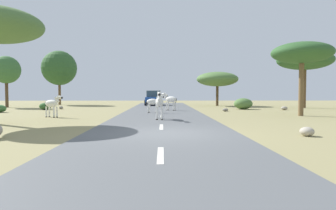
% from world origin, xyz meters
% --- Properties ---
extents(ground_plane, '(90.00, 90.00, 0.00)m').
position_xyz_m(ground_plane, '(0.00, 0.00, 0.00)').
color(ground_plane, '#8E8456').
extents(road, '(6.00, 64.00, 0.05)m').
position_xyz_m(road, '(-0.24, 0.00, 0.03)').
color(road, '#56595B').
rests_on(road, ground_plane).
extents(lane_markings, '(0.16, 56.00, 0.01)m').
position_xyz_m(lane_markings, '(-0.24, -1.00, 0.05)').
color(lane_markings, silver).
rests_on(lane_markings, road).
extents(zebra_0, '(0.46, 1.75, 1.65)m').
position_xyz_m(zebra_0, '(-0.36, 5.76, 1.03)').
color(zebra_0, silver).
rests_on(zebra_0, road).
extents(zebra_1, '(1.43, 0.89, 1.45)m').
position_xyz_m(zebra_1, '(-7.24, 7.87, 0.86)').
color(zebra_1, silver).
rests_on(zebra_1, ground_plane).
extents(zebra_2, '(1.45, 1.14, 1.55)m').
position_xyz_m(zebra_2, '(0.46, 14.19, 0.98)').
color(zebra_2, silver).
rests_on(zebra_2, road).
extents(zebra_3, '(1.41, 0.69, 1.38)m').
position_xyz_m(zebra_3, '(-0.85, 11.20, 0.87)').
color(zebra_3, silver).
rests_on(zebra_3, road).
extents(car_0, '(2.09, 4.37, 1.74)m').
position_xyz_m(car_0, '(-1.22, 24.68, 0.85)').
color(car_0, '#1E479E').
rests_on(car_0, road).
extents(tree_0, '(4.04, 4.04, 4.98)m').
position_xyz_m(tree_0, '(9.25, 8.76, 4.23)').
color(tree_0, brown).
rests_on(tree_0, ground_plane).
extents(tree_1, '(4.35, 4.35, 6.83)m').
position_xyz_m(tree_1, '(-13.24, 26.84, 4.64)').
color(tree_1, brown).
rests_on(tree_1, ground_plane).
extents(tree_2, '(2.87, 2.87, 5.38)m').
position_xyz_m(tree_2, '(-16.50, 20.28, 3.92)').
color(tree_2, '#4C3823').
rests_on(tree_2, ground_plane).
extents(tree_3, '(4.85, 4.85, 3.98)m').
position_xyz_m(tree_3, '(6.25, 23.61, 3.12)').
color(tree_3, '#4C3823').
rests_on(tree_3, ground_plane).
extents(tree_4, '(5.48, 5.48, 5.79)m').
position_xyz_m(tree_4, '(14.19, 18.68, 4.80)').
color(tree_4, brown).
rests_on(tree_4, ground_plane).
extents(bush_1, '(1.06, 0.96, 0.64)m').
position_xyz_m(bush_1, '(-10.90, 16.12, 0.32)').
color(bush_1, '#2D5628').
rests_on(bush_1, ground_plane).
extents(bush_2, '(1.73, 1.56, 1.04)m').
position_xyz_m(bush_2, '(7.42, 16.58, 0.52)').
color(bush_2, '#4C7038').
rests_on(bush_2, ground_plane).
extents(rock_0, '(0.51, 0.54, 0.34)m').
position_xyz_m(rock_0, '(5.13, -0.56, 0.17)').
color(rock_0, '#A89E8C').
rests_on(rock_0, ground_plane).
extents(rock_1, '(0.57, 0.50, 0.34)m').
position_xyz_m(rock_1, '(10.76, 15.23, 0.17)').
color(rock_1, gray).
rests_on(rock_1, ground_plane).
extents(rock_2, '(0.37, 0.34, 0.28)m').
position_xyz_m(rock_2, '(-9.72, 16.88, 0.14)').
color(rock_2, gray).
rests_on(rock_2, ground_plane).
extents(rock_3, '(0.49, 0.40, 0.26)m').
position_xyz_m(rock_3, '(5.09, 13.53, 0.13)').
color(rock_3, gray).
rests_on(rock_3, ground_plane).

